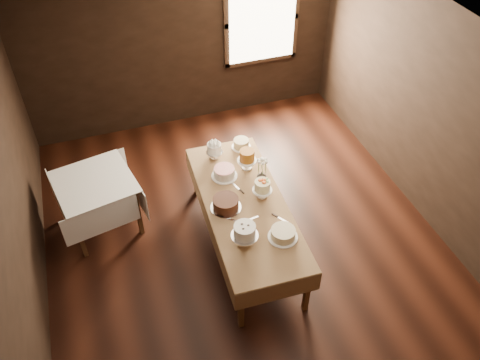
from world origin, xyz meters
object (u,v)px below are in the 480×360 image
cake_server_b (283,220)px  cake_server_d (262,184)px  cake_speckled (241,144)px  cake_caramel (247,160)px  cake_meringue (214,151)px  cake_server_c (236,186)px  cake_flowers (262,190)px  display_table (245,206)px  cake_server_e (230,219)px  cake_cream (283,234)px  flower_vase (262,176)px  cake_chocolate (226,204)px  cake_swirl (245,235)px  cake_lattice (224,173)px  cake_server_a (253,218)px  side_table (95,187)px

cake_server_b → cake_server_d: 0.65m
cake_speckled → cake_caramel: bearing=-98.9°
cake_meringue → cake_server_c: size_ratio=1.09×
cake_speckled → cake_flowers: bearing=-93.9°
cake_server_b → cake_flowers: bearing=158.0°
display_table → cake_server_e: (-0.26, -0.19, 0.06)m
cake_cream → cake_meringue: bearing=101.6°
display_table → flower_vase: flower_vase is taller
cake_cream → flower_vase: bearing=83.4°
cake_chocolate → cake_flowers: cake_flowers is taller
cake_chocolate → cake_server_b: cake_chocolate is taller
display_table → cake_swirl: (-0.21, -0.58, 0.18)m
cake_flowers → flower_vase: cake_flowers is taller
cake_lattice → cake_flowers: cake_flowers is taller
cake_flowers → cake_server_b: size_ratio=1.11×
flower_vase → cake_caramel: bearing=109.6°
cake_meringue → cake_server_c: cake_meringue is taller
cake_caramel → cake_server_d: cake_caramel is taller
cake_speckled → cake_server_b: bearing=-89.0°
cake_server_a → cake_server_d: size_ratio=1.00×
side_table → cake_flowers: bearing=-24.5°
cake_meringue → cake_speckled: size_ratio=0.96×
cake_meringue → cake_server_b: size_ratio=1.09×
cake_server_a → cake_speckled: bearing=68.2°
cake_chocolate → cake_cream: cake_chocolate is taller
cake_caramel → cake_server_b: cake_caramel is taller
cake_meringue → cake_flowers: (0.34, -0.90, 0.00)m
cake_speckled → display_table: bearing=-106.3°
cake_lattice → flower_vase: size_ratio=2.90×
cake_server_d → cake_server_e: (-0.57, -0.44, 0.00)m
cake_server_d → flower_vase: 0.11m
cake_server_b → cake_cream: bearing=-57.3°
cake_flowers → cake_swirl: (-0.45, -0.63, 0.01)m
side_table → cake_cream: cake_cream is taller
cake_cream → cake_server_a: 0.44m
display_table → cake_caramel: size_ratio=8.43×
cake_chocolate → flower_vase: bearing=29.5°
cake_server_e → display_table: bearing=74.2°
cake_lattice → cake_swirl: (-0.12, -1.13, 0.06)m
cake_server_d → display_table: bearing=-165.6°
cake_swirl → cake_server_c: (0.20, 0.90, -0.12)m
cake_server_e → flower_vase: bearing=78.7°
cake_meringue → cake_flowers: bearing=-69.3°
cake_meringue → cake_swirl: cake_swirl is taller
display_table → cake_server_a: bearing=-89.7°
cake_caramel → cake_flowers: bearing=-90.1°
cake_flowers → cake_swirl: 0.77m
cake_speckled → cake_server_e: bearing=-114.5°
side_table → cake_lattice: bearing=-13.5°
cake_server_d → cake_cream: bearing=-119.2°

